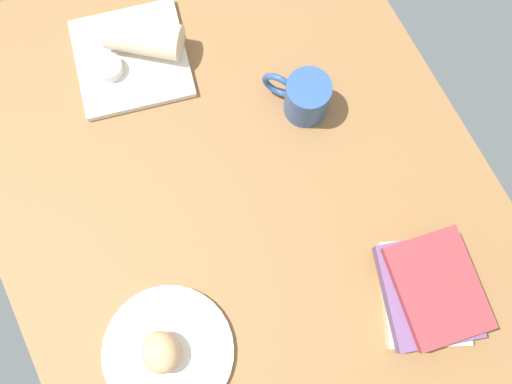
{
  "coord_description": "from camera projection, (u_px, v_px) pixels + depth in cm",
  "views": [
    {
      "loc": [
        27.77,
        -8.56,
        109.52
      ],
      "look_at": [
        4.47,
        2.91,
        7.0
      ],
      "focal_mm": 41.03,
      "sensor_mm": 36.0,
      "label": 1
    }
  ],
  "objects": [
    {
      "name": "round_plate",
      "position": [
        168.0,
        352.0,
        1.01
      ],
      "size": [
        22.84,
        22.84,
        1.4
      ],
      "primitive_type": "cylinder",
      "color": "silver",
      "rests_on": "dining_table"
    },
    {
      "name": "book_stack",
      "position": [
        428.0,
        291.0,
        1.0
      ],
      "size": [
        22.63,
        20.53,
        8.18
      ],
      "color": "beige",
      "rests_on": "dining_table"
    },
    {
      "name": "dining_table",
      "position": [
        232.0,
        185.0,
        1.11
      ],
      "size": [
        110.0,
        90.0,
        4.0
      ],
      "primitive_type": "cube",
      "color": "olive",
      "rests_on": "ground"
    },
    {
      "name": "sauce_cup",
      "position": [
        109.0,
        68.0,
        1.12
      ],
      "size": [
        5.31,
        5.31,
        2.42
      ],
      "color": "silver",
      "rests_on": "square_plate"
    },
    {
      "name": "breakfast_wrap",
      "position": [
        144.0,
        37.0,
        1.11
      ],
      "size": [
        14.13,
        15.62,
        6.81
      ],
      "primitive_type": "cylinder",
      "rotation": [
        1.57,
        0.0,
        5.64
      ],
      "color": "beige",
      "rests_on": "square_plate"
    },
    {
      "name": "scone_pastry",
      "position": [
        161.0,
        352.0,
        0.97
      ],
      "size": [
        7.75,
        6.92,
        6.08
      ],
      "primitive_type": "ellipsoid",
      "rotation": [
        0.0,
        0.0,
        3.05
      ],
      "color": "#DCAB76",
      "rests_on": "round_plate"
    },
    {
      "name": "coffee_mug",
      "position": [
        305.0,
        97.0,
        1.08
      ],
      "size": [
        11.84,
        10.28,
        9.62
      ],
      "color": "#2D518C",
      "rests_on": "dining_table"
    },
    {
      "name": "square_plate",
      "position": [
        132.0,
        59.0,
        1.15
      ],
      "size": [
        25.38,
        25.38,
        1.6
      ],
      "primitive_type": "cube",
      "rotation": [
        0.0,
        0.0,
        -0.21
      ],
      "color": "silver",
      "rests_on": "dining_table"
    }
  ]
}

